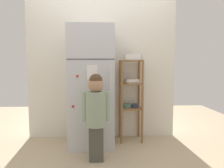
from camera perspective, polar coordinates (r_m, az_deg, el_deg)
The scene contains 6 objects.
ground_plane at distance 3.27m, azimuth -2.79°, elevation -16.35°, with size 6.00×6.00×0.00m, color tan.
kitchen_wall_back at distance 3.42m, azimuth -2.83°, elevation 3.97°, with size 2.43×0.03×2.26m, color silver.
refrigerator at distance 3.09m, azimuth -5.54°, elevation -0.80°, with size 0.65×0.68×1.76m.
child_standing at distance 2.57m, azimuth -4.44°, elevation -6.84°, with size 0.35×0.26×1.10m.
pantry_shelf_unit at distance 3.28m, azimuth 5.27°, elevation -2.54°, with size 0.35×0.33×1.28m.
fruit_bin at distance 3.24m, azimuth 5.98°, elevation 7.20°, with size 0.25×0.20×0.09m.
Camera 1 is at (0.02, -3.05, 1.19)m, focal length 33.02 mm.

